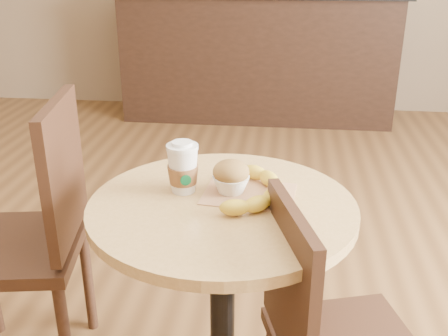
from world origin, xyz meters
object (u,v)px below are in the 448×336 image
(coffee_cup, at_px, (183,169))
(cafe_table, at_px, (222,273))
(banana, at_px, (257,189))
(chair_left, at_px, (32,233))
(muffin, at_px, (231,177))

(coffee_cup, bearing_deg, cafe_table, -47.61)
(cafe_table, xyz_separation_m, banana, (0.09, 0.04, 0.24))
(chair_left, distance_m, coffee_cup, 0.60)
(cafe_table, height_order, muffin, muffin)
(cafe_table, bearing_deg, chair_left, 165.34)
(chair_left, distance_m, banana, 0.77)
(banana, bearing_deg, muffin, 177.45)
(cafe_table, xyz_separation_m, chair_left, (-0.63, 0.16, -0.01))
(coffee_cup, relative_size, muffin, 1.42)
(cafe_table, height_order, coffee_cup, coffee_cup)
(coffee_cup, xyz_separation_m, banana, (0.20, -0.02, -0.04))
(muffin, bearing_deg, chair_left, 170.97)
(chair_left, bearing_deg, banana, 70.46)
(chair_left, relative_size, banana, 3.18)
(cafe_table, bearing_deg, muffin, 75.38)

